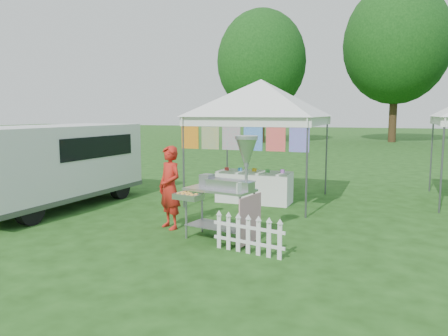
% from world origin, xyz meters
% --- Properties ---
extents(ground, '(120.00, 120.00, 0.00)m').
position_xyz_m(ground, '(0.00, 0.00, 0.00)').
color(ground, '#1D4112').
rests_on(ground, ground).
extents(canopy_main, '(4.24, 4.24, 3.45)m').
position_xyz_m(canopy_main, '(0.00, 3.49, 2.99)').
color(canopy_main, '#59595E').
rests_on(canopy_main, ground).
extents(tree_left, '(6.40, 6.40, 9.53)m').
position_xyz_m(tree_left, '(-6.00, 24.00, 5.83)').
color(tree_left, '#312112').
rests_on(tree_left, ground).
extents(tree_mid, '(7.60, 7.60, 11.52)m').
position_xyz_m(tree_mid, '(3.00, 28.00, 7.14)').
color(tree_mid, '#312112').
rests_on(tree_mid, ground).
extents(donut_cart, '(1.43, 0.88, 1.82)m').
position_xyz_m(donut_cart, '(0.51, -0.09, 1.07)').
color(donut_cart, gray).
rests_on(donut_cart, ground).
extents(vendor, '(0.69, 0.61, 1.58)m').
position_xyz_m(vendor, '(-0.84, 0.32, 0.79)').
color(vendor, red).
rests_on(vendor, ground).
extents(cargo_van, '(1.99, 4.63, 1.90)m').
position_xyz_m(cargo_van, '(-4.25, 1.12, 1.02)').
color(cargo_van, silver).
rests_on(cargo_van, ground).
extents(picket_fence, '(1.24, 0.27, 0.56)m').
position_xyz_m(picket_fence, '(1.02, -0.59, 0.29)').
color(picket_fence, silver).
rests_on(picket_fence, ground).
extents(display_table, '(1.80, 0.70, 0.77)m').
position_xyz_m(display_table, '(-0.06, 3.21, 0.38)').
color(display_table, white).
rests_on(display_table, ground).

